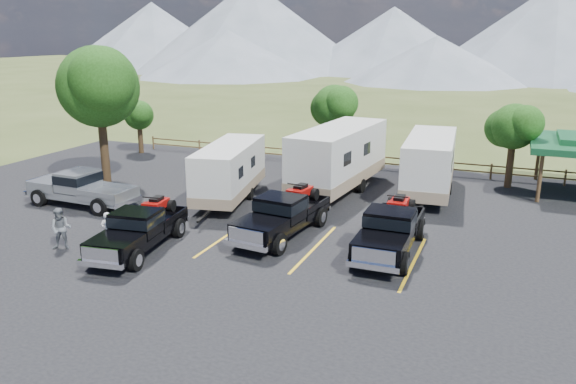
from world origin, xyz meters
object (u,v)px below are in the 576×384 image
at_px(trailer_center, 339,158).
at_px(person_b, 61,229).
at_px(tree_big_nw, 98,87).
at_px(rig_center, 283,214).
at_px(rig_right, 391,229).
at_px(trailer_right, 429,164).
at_px(trailer_left, 230,172).
at_px(pickup_silver, 81,188).
at_px(rig_left, 140,228).
at_px(person_a, 108,232).

distance_m(trailer_center, person_b, 14.70).
height_order(tree_big_nw, rig_center, tree_big_nw).
relative_size(rig_center, rig_right, 1.03).
distance_m(tree_big_nw, trailer_right, 18.61).
distance_m(trailer_left, pickup_silver, 7.45).
height_order(tree_big_nw, person_b, tree_big_nw).
xyz_separation_m(tree_big_nw, pickup_silver, (1.77, -3.96, -4.62)).
bearing_deg(rig_center, rig_left, -135.53).
relative_size(rig_right, person_a, 3.67).
distance_m(person_a, person_b, 1.99).
distance_m(trailer_center, trailer_right, 4.84).
distance_m(tree_big_nw, person_b, 11.30).
bearing_deg(trailer_center, pickup_silver, -140.57).
bearing_deg(trailer_right, trailer_left, -156.65).
xyz_separation_m(rig_center, trailer_right, (4.79, 8.78, 0.70)).
bearing_deg(rig_center, trailer_right, 67.45).
bearing_deg(trailer_right, person_b, -136.78).
height_order(rig_right, person_a, rig_right).
bearing_deg(trailer_center, rig_center, -85.33).
height_order(trailer_center, pickup_silver, trailer_center).
bearing_deg(rig_left, tree_big_nw, 128.70).
xyz_separation_m(trailer_center, person_b, (-7.75, -12.45, -1.00)).
bearing_deg(trailer_center, rig_left, -107.50).
xyz_separation_m(trailer_right, pickup_silver, (-15.81, -8.69, -0.73)).
distance_m(trailer_center, pickup_silver, 13.44).
distance_m(rig_left, trailer_center, 12.31).
bearing_deg(rig_center, trailer_left, 146.25).
relative_size(tree_big_nw, trailer_left, 0.93).
bearing_deg(tree_big_nw, pickup_silver, -65.98).
relative_size(pickup_silver, person_b, 3.52).
height_order(rig_right, pickup_silver, rig_right).
bearing_deg(trailer_left, rig_left, -101.79).
distance_m(trailer_right, person_b, 18.47).
xyz_separation_m(trailer_left, person_b, (-3.05, -8.69, -0.67)).
bearing_deg(rig_left, trailer_left, 81.94).
bearing_deg(tree_big_nw, rig_right, -13.47).
xyz_separation_m(trailer_right, person_b, (-12.44, -13.63, -0.81)).
bearing_deg(rig_left, person_b, -166.56).
bearing_deg(trailer_right, rig_left, -131.55).
xyz_separation_m(tree_big_nw, rig_right, (17.45, -4.18, -4.59)).
bearing_deg(person_b, pickup_silver, 97.32).
relative_size(trailer_left, trailer_center, 0.82).
bearing_deg(rig_center, person_a, -136.91).
xyz_separation_m(rig_center, trailer_center, (0.10, 7.60, 0.89)).
relative_size(trailer_center, person_b, 5.97).
relative_size(rig_right, trailer_right, 0.66).
bearing_deg(pickup_silver, rig_left, 60.31).
xyz_separation_m(rig_left, person_b, (-2.97, -1.14, -0.05)).
distance_m(tree_big_nw, trailer_center, 13.86).
xyz_separation_m(rig_left, rig_right, (9.34, 3.59, 0.05)).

